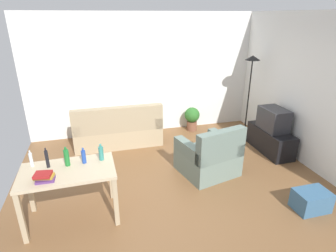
% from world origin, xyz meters
% --- Properties ---
extents(ground_plane, '(5.20, 4.40, 0.02)m').
position_xyz_m(ground_plane, '(0.00, 0.00, -0.01)').
color(ground_plane, brown).
extents(wall_rear, '(5.20, 0.10, 2.70)m').
position_xyz_m(wall_rear, '(0.00, 2.20, 1.35)').
color(wall_rear, white).
rests_on(wall_rear, ground_plane).
extents(wall_right, '(0.10, 4.40, 2.70)m').
position_xyz_m(wall_right, '(2.60, 0.00, 1.35)').
color(wall_right, silver).
rests_on(wall_right, ground_plane).
extents(couch, '(1.82, 0.84, 0.92)m').
position_xyz_m(couch, '(-0.72, 1.59, 0.31)').
color(couch, tan).
rests_on(couch, ground_plane).
extents(tv_stand, '(0.44, 1.10, 0.48)m').
position_xyz_m(tv_stand, '(2.25, 0.42, 0.24)').
color(tv_stand, black).
rests_on(tv_stand, ground_plane).
extents(tv, '(0.41, 0.60, 0.44)m').
position_xyz_m(tv, '(2.25, 0.42, 0.70)').
color(tv, '#2D2D33').
rests_on(tv, tv_stand).
extents(torchiere_lamp, '(0.32, 0.32, 1.81)m').
position_xyz_m(torchiere_lamp, '(2.25, 1.42, 1.41)').
color(torchiere_lamp, black).
rests_on(torchiere_lamp, ground_plane).
extents(desk, '(1.22, 0.73, 0.76)m').
position_xyz_m(desk, '(-1.56, -0.65, 0.65)').
color(desk, '#C6B28E').
rests_on(desk, ground_plane).
extents(potted_plant, '(0.36, 0.36, 0.57)m').
position_xyz_m(potted_plant, '(1.08, 1.90, 0.33)').
color(potted_plant, brown).
rests_on(potted_plant, ground_plane).
extents(armchair, '(1.07, 1.03, 0.92)m').
position_xyz_m(armchair, '(0.70, -0.06, 0.32)').
color(armchair, slate).
rests_on(armchair, ground_plane).
extents(storage_box, '(0.48, 0.34, 0.30)m').
position_xyz_m(storage_box, '(1.73, -1.36, 0.15)').
color(storage_box, '#386084').
rests_on(storage_box, ground_plane).
extents(bottle_clear, '(0.04, 0.04, 0.23)m').
position_xyz_m(bottle_clear, '(-2.01, -0.43, 0.86)').
color(bottle_clear, silver).
rests_on(bottle_clear, desk).
extents(bottle_dark, '(0.04, 0.04, 0.28)m').
position_xyz_m(bottle_dark, '(-1.80, -0.51, 0.88)').
color(bottle_dark, black).
rests_on(bottle_dark, desk).
extents(bottle_green, '(0.07, 0.07, 0.27)m').
position_xyz_m(bottle_green, '(-1.56, -0.53, 0.88)').
color(bottle_green, '#1E722D').
rests_on(bottle_green, desk).
extents(bottle_blue, '(0.06, 0.06, 0.22)m').
position_xyz_m(bottle_blue, '(-1.35, -0.51, 0.86)').
color(bottle_blue, '#2347A3').
rests_on(bottle_blue, desk).
extents(bottle_tall, '(0.07, 0.07, 0.24)m').
position_xyz_m(bottle_tall, '(-1.12, -0.49, 0.86)').
color(bottle_tall, teal).
rests_on(bottle_tall, desk).
extents(book_stack, '(0.24, 0.19, 0.10)m').
position_xyz_m(book_stack, '(-1.81, -0.83, 0.81)').
color(book_stack, '#593372').
rests_on(book_stack, desk).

